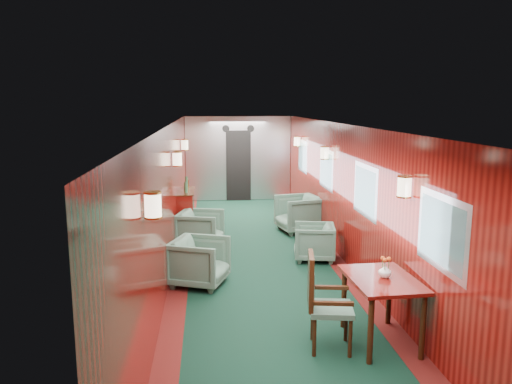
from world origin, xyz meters
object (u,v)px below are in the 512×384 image
armchair_left_far (201,230)px  armchair_right_near (314,242)px  side_chair (322,298)px  armchair_left_near (200,262)px  credenza (186,213)px  armchair_right_far (299,214)px  dining_table (382,288)px

armchair_left_far → armchair_right_near: size_ratio=1.13×
armchair_left_far → side_chair: bearing=-146.9°
side_chair → armchair_left_near: 2.59m
armchair_right_near → armchair_left_far: bearing=-103.9°
side_chair → armchair_left_far: 4.36m
side_chair → armchair_right_near: 3.29m
credenza → armchair_left_near: 2.89m
credenza → armchair_right_far: size_ratio=1.44×
armchair_right_near → armchair_right_far: bearing=-172.2°
dining_table → armchair_left_near: bearing=132.7°
dining_table → armchair_right_far: size_ratio=1.25×
credenza → side_chair: bearing=-71.2°
armchair_left_near → dining_table: bearing=-114.6°
side_chair → armchair_left_far: side_chair is taller
dining_table → credenza: 5.53m
dining_table → armchair_right_far: armchair_right_far is taller
armchair_right_near → armchair_right_far: (0.08, 1.98, 0.07)m
credenza → armchair_right_near: credenza is taller
armchair_left_far → armchair_right_far: (2.10, 1.08, 0.03)m
credenza → armchair_left_near: bearing=-83.7°
dining_table → credenza: credenza is taller
credenza → armchair_right_far: bearing=3.9°
side_chair → armchair_left_near: bearing=132.0°
dining_table → armchair_right_near: size_ratio=1.52×
credenza → armchair_left_far: (0.31, -0.92, -0.13)m
side_chair → armchair_right_far: (0.69, 5.20, -0.21)m
armchair_right_near → dining_table: bearing=12.1°
armchair_left_far → armchair_left_near: bearing=-165.6°
armchair_left_near → armchair_right_far: armchair_right_far is taller
armchair_right_far → side_chair: bearing=-20.6°
dining_table → credenza: (-2.43, 4.97, -0.16)m
armchair_left_far → armchair_right_far: 2.36m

